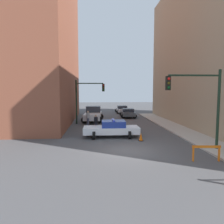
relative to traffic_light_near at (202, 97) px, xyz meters
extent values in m
plane|color=#4C4C4F|center=(-4.73, 0.26, -3.53)|extent=(120.00, 120.00, 0.00)
cube|color=#B2ADA3|center=(1.47, 0.26, -3.47)|extent=(2.40, 44.00, 0.12)
cube|color=brown|center=(-16.73, 14.26, 8.49)|extent=(14.00, 20.00, 24.04)
cylinder|color=black|center=(1.17, 0.01, -0.81)|extent=(0.18, 0.18, 5.20)
cylinder|color=black|center=(-0.53, 0.01, 1.39)|extent=(3.40, 0.12, 0.12)
cube|color=black|center=(-2.23, 0.01, 0.89)|extent=(0.30, 0.22, 0.90)
sphere|color=red|center=(-2.23, -0.14, 1.16)|extent=(0.18, 0.18, 0.18)
sphere|color=#4C3D0C|center=(-2.23, -0.14, 0.89)|extent=(0.18, 0.18, 0.18)
sphere|color=#0C4219|center=(-2.23, -0.14, 0.62)|extent=(0.18, 0.18, 0.18)
cylinder|color=black|center=(-9.13, 12.44, -0.93)|extent=(0.18, 0.18, 5.20)
cylinder|color=black|center=(-7.53, 12.44, 1.27)|extent=(3.20, 0.12, 0.12)
cube|color=black|center=(-5.93, 12.44, 0.77)|extent=(0.30, 0.22, 0.90)
sphere|color=red|center=(-5.93, 12.29, 1.04)|extent=(0.18, 0.18, 0.18)
sphere|color=#4C3D0C|center=(-5.93, 12.29, 0.77)|extent=(0.18, 0.18, 0.18)
sphere|color=#0C4219|center=(-5.93, 12.29, 0.50)|extent=(0.18, 0.18, 0.18)
cube|color=white|center=(-5.53, 4.67, -2.93)|extent=(4.72, 1.91, 0.55)
cube|color=navy|center=(-5.34, 4.67, -2.39)|extent=(1.99, 1.65, 0.52)
cylinder|color=black|center=(-7.00, 3.84, -3.20)|extent=(0.23, 0.66, 0.66)
cylinder|color=black|center=(-6.98, 5.54, -3.20)|extent=(0.23, 0.66, 0.66)
cylinder|color=black|center=(-4.08, 3.80, -3.20)|extent=(0.23, 0.66, 0.66)
cylinder|color=black|center=(-4.06, 5.50, -3.20)|extent=(0.23, 0.66, 0.66)
cube|color=#2633BF|center=(-5.34, 4.67, -2.07)|extent=(0.22, 1.39, 0.12)
cube|color=silver|center=(-7.22, 14.32, -2.78)|extent=(2.31, 5.51, 0.70)
cube|color=#2D333D|center=(-7.15, 15.40, -2.03)|extent=(1.94, 1.83, 0.80)
cylinder|color=black|center=(-8.04, 16.05, -3.13)|extent=(0.81, 0.31, 0.80)
cylinder|color=black|center=(-6.20, 15.94, -3.13)|extent=(0.81, 0.31, 0.80)
cylinder|color=black|center=(-8.23, 12.70, -3.13)|extent=(0.81, 0.31, 0.80)
cylinder|color=black|center=(-6.39, 12.60, -3.13)|extent=(0.81, 0.31, 0.80)
cube|color=#474C51|center=(-2.10, 18.26, -2.96)|extent=(1.92, 4.35, 0.52)
cube|color=#232833|center=(-2.11, 18.09, -2.46)|extent=(1.63, 1.85, 0.48)
cylinder|color=black|center=(-2.89, 19.62, -3.22)|extent=(0.63, 0.24, 0.62)
cylinder|color=black|center=(-1.24, 19.57, -3.22)|extent=(0.63, 0.24, 0.62)
cylinder|color=black|center=(-2.97, 16.95, -3.22)|extent=(0.63, 0.24, 0.62)
cylinder|color=black|center=(-1.32, 16.91, -3.22)|extent=(0.63, 0.24, 0.62)
cube|color=silver|center=(-2.24, 24.50, -2.96)|extent=(1.81, 4.30, 0.52)
cube|color=#232833|center=(-2.24, 24.33, -2.46)|extent=(1.59, 1.81, 0.48)
cylinder|color=black|center=(-3.07, 25.83, -3.22)|extent=(0.62, 0.22, 0.62)
cylinder|color=black|center=(-1.42, 25.84, -3.22)|extent=(0.62, 0.22, 0.62)
cylinder|color=black|center=(-3.07, 23.17, -3.22)|extent=(0.62, 0.22, 0.62)
cylinder|color=black|center=(-1.41, 23.17, -3.22)|extent=(0.62, 0.22, 0.62)
cylinder|color=#474C66|center=(-6.84, 7.08, -3.12)|extent=(0.36, 0.36, 0.82)
cylinder|color=black|center=(-6.84, 7.08, -2.40)|extent=(0.46, 0.46, 0.62)
sphere|color=tan|center=(-6.84, 7.08, -1.98)|extent=(0.28, 0.28, 0.22)
cylinder|color=#474C66|center=(-7.74, 11.24, -3.12)|extent=(0.38, 0.38, 0.82)
cylinder|color=#B2B2B7|center=(-7.74, 11.24, -2.40)|extent=(0.49, 0.49, 0.62)
sphere|color=tan|center=(-7.74, 11.24, -1.98)|extent=(0.30, 0.30, 0.22)
cube|color=orange|center=(-0.67, -2.15, -2.70)|extent=(1.60, 0.18, 0.14)
cube|color=orange|center=(-1.39, -2.09, -3.08)|extent=(0.06, 0.16, 0.90)
cube|color=orange|center=(0.05, -2.21, -3.08)|extent=(0.06, 0.16, 0.90)
cube|color=black|center=(-3.29, 3.05, -3.51)|extent=(0.36, 0.36, 0.04)
cone|color=#F2600C|center=(-3.29, 3.05, -3.18)|extent=(0.28, 0.28, 0.62)
camera|label=1|loc=(-6.81, -13.65, 0.42)|focal=35.00mm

